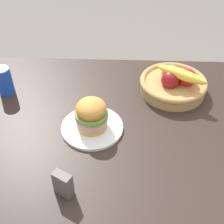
{
  "coord_description": "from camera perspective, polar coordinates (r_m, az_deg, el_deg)",
  "views": [
    {
      "loc": [
        -0.02,
        -0.88,
        1.59
      ],
      "look_at": [
        -0.05,
        -0.01,
        0.81
      ],
      "focal_mm": 49.5,
      "sensor_mm": 36.0,
      "label": 1
    }
  ],
  "objects": [
    {
      "name": "ground_plane",
      "position": [
        1.82,
        1.68,
        -19.16
      ],
      "size": [
        8.0,
        8.0,
        0.0
      ],
      "primitive_type": "plane",
      "color": "slate"
    },
    {
      "name": "dining_table",
      "position": [
        1.29,
        2.24,
        -5.01
      ],
      "size": [
        1.4,
        0.9,
        0.75
      ],
      "color": "#2D231E",
      "rests_on": "ground_plane"
    },
    {
      "name": "plate",
      "position": [
        1.19,
        -3.66,
        -2.83
      ],
      "size": [
        0.24,
        0.24,
        0.01
      ],
      "primitive_type": "cylinder",
      "color": "white",
      "rests_on": "dining_table"
    },
    {
      "name": "sandwich",
      "position": [
        1.14,
        -3.81,
        -0.4
      ],
      "size": [
        0.12,
        0.12,
        0.13
      ],
      "color": "tan",
      "rests_on": "plate"
    },
    {
      "name": "soda_can",
      "position": [
        1.4,
        -19.23,
        5.43
      ],
      "size": [
        0.07,
        0.07,
        0.13
      ],
      "color": "blue",
      "rests_on": "dining_table"
    },
    {
      "name": "fruit_basket",
      "position": [
        1.36,
        11.36,
        5.27
      ],
      "size": [
        0.29,
        0.29,
        0.13
      ],
      "color": "tan",
      "rests_on": "dining_table"
    },
    {
      "name": "napkin_holder",
      "position": [
        0.98,
        -9.03,
        -12.99
      ],
      "size": [
        0.07,
        0.06,
        0.09
      ],
      "primitive_type": "cube",
      "rotation": [
        0.0,
        0.0,
        -0.51
      ],
      "color": "#594C47",
      "rests_on": "dining_table"
    }
  ]
}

